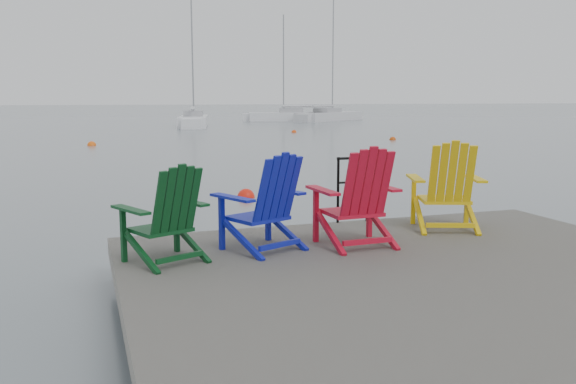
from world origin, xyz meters
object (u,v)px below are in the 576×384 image
object	(u,v)px
buoy_d	(294,132)
chair_yellow	(447,186)
buoy_a	(246,197)
sailboat_near	(194,122)
handrail	(353,183)
chair_red	(358,197)
chair_blue	(265,202)
buoy_c	(393,140)
buoy_b	(92,146)
chair_green	(167,214)
sailboat_mid	(330,117)
sailboat_far	(288,117)

from	to	relation	value
buoy_d	chair_yellow	bearing A→B (deg)	-105.67
chair_yellow	buoy_a	world-z (taller)	chair_yellow
sailboat_near	buoy_d	size ratio (longest dim) A/B	33.60
handrail	chair_red	distance (m)	1.41
buoy_d	buoy_a	bearing A→B (deg)	-111.62
chair_blue	sailboat_near	bearing A→B (deg)	57.59
chair_yellow	buoy_c	distance (m)	24.72
buoy_a	buoy_d	world-z (taller)	buoy_a
chair_blue	buoy_b	distance (m)	23.43
chair_green	chair_red	distance (m)	2.16
handrail	chair_red	xyz separation A→B (m)	(-0.54, -1.30, 0.03)
sailboat_mid	sailboat_near	bearing A→B (deg)	-96.95
chair_blue	chair_red	xyz separation A→B (m)	(1.05, -0.15, 0.03)
chair_green	buoy_a	size ratio (longest dim) A/B	2.61
chair_blue	sailboat_mid	bearing A→B (deg)	43.14
chair_red	sailboat_mid	distance (m)	53.59
handrail	chair_yellow	size ratio (longest dim) A/B	0.79
buoy_b	buoy_d	distance (m)	14.47
chair_yellow	buoy_d	xyz separation A→B (m)	(8.52, 30.35, -1.08)
chair_red	buoy_a	bearing A→B (deg)	83.96
sailboat_mid	buoy_c	distance (m)	28.20
chair_green	buoy_d	world-z (taller)	chair_green
chair_blue	chair_red	distance (m)	1.06
chair_red	sailboat_near	bearing A→B (deg)	80.40
chair_blue	buoy_b	world-z (taller)	chair_blue
chair_blue	sailboat_near	size ratio (longest dim) A/B	0.10
buoy_b	buoy_c	xyz separation A→B (m)	(15.13, -1.04, 0.00)
handrail	chair_blue	world-z (taller)	chair_blue
chair_green	sailboat_near	xyz separation A→B (m)	(7.53, 41.35, -0.66)
buoy_b	chair_red	bearing A→B (deg)	-83.85
chair_blue	chair_red	size ratio (longest dim) A/B	0.95
chair_green	chair_blue	distance (m)	1.12
chair_yellow	sailboat_mid	world-z (taller)	sailboat_mid
buoy_a	buoy_d	xyz separation A→B (m)	(9.53, 24.04, 0.00)
chair_green	sailboat_near	bearing A→B (deg)	55.82
sailboat_near	buoy_a	distance (m)	34.94
chair_yellow	sailboat_far	size ratio (longest dim) A/B	0.11
sailboat_mid	buoy_c	xyz separation A→B (m)	(-7.67, -27.13, -0.35)
chair_red	buoy_c	xyz separation A→B (m)	(12.60, 22.47, -1.07)
buoy_c	sailboat_near	bearing A→B (deg)	110.96
sailboat_mid	chair_yellow	bearing A→B (deg)	-56.92
chair_yellow	sailboat_far	bearing A→B (deg)	94.04
chair_blue	sailboat_mid	size ratio (longest dim) A/B	0.09
handrail	buoy_d	xyz separation A→B (m)	(9.44, 29.48, -1.04)
chair_green	buoy_a	xyz separation A→B (m)	(2.61, 6.77, -1.01)
sailboat_mid	handrail	bearing A→B (deg)	-58.21
chair_blue	buoy_a	bearing A→B (deg)	53.59
chair_red	buoy_d	distance (m)	32.38
buoy_c	buoy_d	size ratio (longest dim) A/B	1.05
chair_yellow	sailboat_mid	distance (m)	52.65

